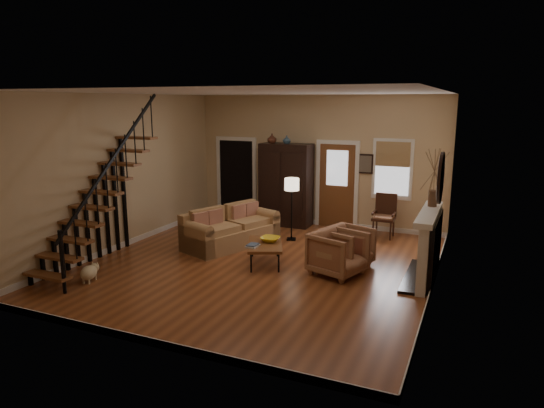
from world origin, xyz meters
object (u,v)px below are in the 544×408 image
at_px(armoire, 286,185).
at_px(armchair_left, 338,253).
at_px(coffee_table, 265,254).
at_px(side_chair, 384,216).
at_px(sofa, 231,228).
at_px(floor_lamp, 292,209).
at_px(armchair_right, 347,247).

height_order(armoire, armchair_left, armoire).
bearing_deg(coffee_table, armchair_left, 0.14).
bearing_deg(armchair_left, coffee_table, 108.94).
bearing_deg(side_chair, coffee_table, -121.76).
relative_size(sofa, side_chair, 2.12).
distance_m(coffee_table, armchair_left, 1.49).
bearing_deg(floor_lamp, sofa, -137.66).
relative_size(armchair_left, side_chair, 0.87).
relative_size(sofa, armchair_right, 2.56).
relative_size(armchair_left, armchair_right, 1.05).
height_order(armoire, armchair_right, armoire).
xyz_separation_m(coffee_table, floor_lamp, (-0.13, 1.79, 0.51)).
height_order(armchair_right, floor_lamp, floor_lamp).
height_order(sofa, armchair_right, sofa).
xyz_separation_m(sofa, floor_lamp, (1.05, 0.96, 0.32)).
height_order(sofa, side_chair, side_chair).
xyz_separation_m(armoire, coffee_table, (0.78, -3.06, -0.84)).
height_order(sofa, coffee_table, sofa).
xyz_separation_m(sofa, armchair_right, (2.69, -0.31, -0.02)).
bearing_deg(armchair_left, side_chair, 12.92).
bearing_deg(coffee_table, floor_lamp, 94.31).
distance_m(coffee_table, armchair_right, 1.60).
height_order(sofa, armchair_left, armchair_left).
relative_size(coffee_table, floor_lamp, 0.77).
bearing_deg(side_chair, armchair_right, -96.41).
height_order(coffee_table, side_chair, side_chair).
xyz_separation_m(armchair_left, armchair_right, (0.03, 0.52, -0.02)).
relative_size(sofa, coffee_table, 1.95).
relative_size(sofa, armchair_left, 2.43).
bearing_deg(side_chair, armoire, 175.52).
relative_size(armoire, coffee_table, 1.90).
xyz_separation_m(armoire, sofa, (-0.41, -2.23, -0.65)).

